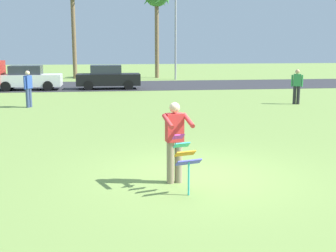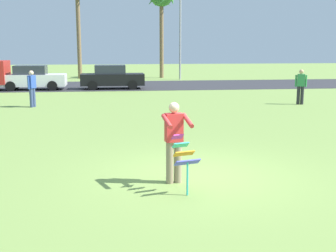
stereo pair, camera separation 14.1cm
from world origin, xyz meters
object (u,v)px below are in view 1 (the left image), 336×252
at_px(kite_held, 185,155).
at_px(person_walker_near, 28,88).
at_px(parked_car_black, 108,77).
at_px(streetlight_pole, 175,32).
at_px(person_walker_far, 297,85).
at_px(person_kite_flyer, 175,139).
at_px(parked_car_white, 28,78).

bearing_deg(kite_held, person_walker_near, 111.46).
xyz_separation_m(parked_car_black, streetlight_pole, (5.76, 7.70, 3.22)).
bearing_deg(person_walker_far, streetlight_pole, 101.75).
xyz_separation_m(person_kite_flyer, person_walker_near, (-5.05, 12.47, -0.02)).
height_order(parked_car_black, person_walker_near, person_walker_near).
xyz_separation_m(person_kite_flyer, kite_held, (0.11, -0.65, -0.19)).
xyz_separation_m(kite_held, person_walker_far, (7.86, 12.48, 0.17)).
bearing_deg(parked_car_black, person_walker_near, -113.83).
xyz_separation_m(parked_car_white, parked_car_black, (5.18, 0.00, 0.00)).
distance_m(kite_held, parked_car_white, 22.60).
bearing_deg(kite_held, parked_car_white, 106.95).
height_order(parked_car_black, streetlight_pole, streetlight_pole).
bearing_deg(person_walker_far, parked_car_black, 135.41).
bearing_deg(person_walker_near, streetlight_pole, 59.56).
height_order(kite_held, streetlight_pole, streetlight_pole).
bearing_deg(person_walker_near, parked_car_white, 99.56).
bearing_deg(streetlight_pole, kite_held, -98.45).
distance_m(parked_car_black, streetlight_pole, 10.14).
relative_size(parked_car_white, parked_car_black, 1.00).
xyz_separation_m(parked_car_white, person_walker_far, (14.44, -9.13, 0.16)).
bearing_deg(person_kite_flyer, person_walker_near, 112.06).
distance_m(kite_held, streetlight_pole, 29.81).
bearing_deg(person_walker_near, person_kite_flyer, -67.94).
bearing_deg(person_walker_near, parked_car_black, 66.17).
distance_m(person_kite_flyer, person_walker_far, 14.26).
xyz_separation_m(streetlight_pole, person_walker_far, (3.50, -16.83, -3.06)).
relative_size(person_walker_near, person_walker_far, 1.00).
height_order(kite_held, person_walker_near, person_walker_near).
relative_size(streetlight_pole, person_walker_near, 4.05).
height_order(streetlight_pole, person_walker_near, streetlight_pole).
relative_size(person_kite_flyer, person_walker_near, 1.00).
distance_m(parked_car_white, person_walker_near, 8.61).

